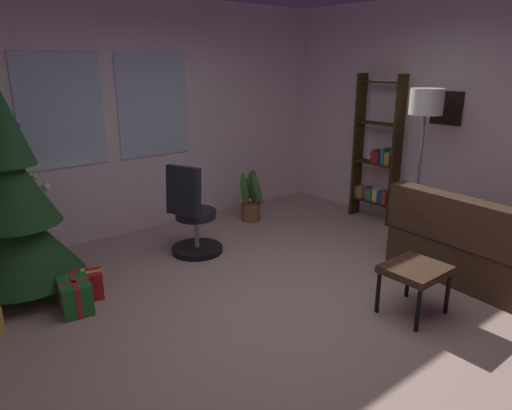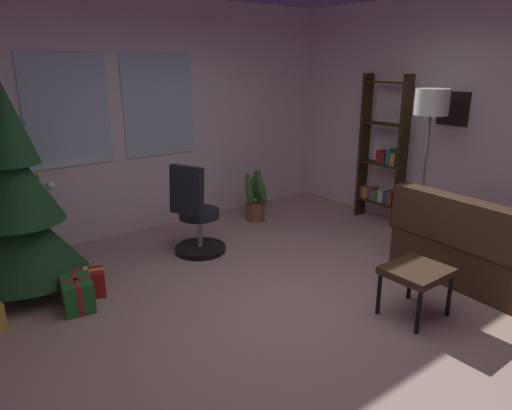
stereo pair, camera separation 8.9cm
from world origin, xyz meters
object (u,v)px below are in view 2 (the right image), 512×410
(footstool, at_px, (416,274))
(bookshelf, at_px, (382,159))
(gift_box_green, at_px, (77,294))
(holiday_tree, at_px, (20,210))
(gift_box_red, at_px, (87,284))
(potted_plant, at_px, (256,198))
(office_chair, at_px, (196,220))
(floor_lamp, at_px, (431,113))

(footstool, distance_m, bookshelf, 2.49)
(gift_box_green, bearing_deg, holiday_tree, 111.25)
(gift_box_red, distance_m, potted_plant, 2.61)
(office_chair, bearing_deg, footstool, -71.38)
(gift_box_green, relative_size, bookshelf, 0.19)
(potted_plant, bearing_deg, gift_box_red, -163.06)
(potted_plant, bearing_deg, floor_lamp, -60.51)
(gift_box_green, xyz_separation_m, bookshelf, (3.91, -0.08, 0.69))
(bookshelf, bearing_deg, holiday_tree, 170.67)
(holiday_tree, bearing_deg, gift_box_green, -68.75)
(gift_box_red, height_order, potted_plant, potted_plant)
(footstool, relative_size, holiday_tree, 0.21)
(footstool, xyz_separation_m, office_chair, (-0.75, 2.22, 0.02))
(bookshelf, bearing_deg, floor_lamp, -108.96)
(gift_box_red, relative_size, office_chair, 0.34)
(holiday_tree, height_order, office_chair, holiday_tree)
(gift_box_red, distance_m, gift_box_green, 0.22)
(footstool, bearing_deg, holiday_tree, 134.96)
(office_chair, xyz_separation_m, floor_lamp, (2.22, -1.28, 1.10))
(gift_box_red, bearing_deg, holiday_tree, 130.57)
(gift_box_green, distance_m, bookshelf, 3.97)
(footstool, distance_m, floor_lamp, 2.07)
(gift_box_red, xyz_separation_m, gift_box_green, (-0.14, -0.17, 0.01))
(bookshelf, bearing_deg, gift_box_green, 178.84)
(holiday_tree, height_order, potted_plant, holiday_tree)
(footstool, distance_m, gift_box_green, 2.83)
(gift_box_green, bearing_deg, gift_box_red, 51.40)
(holiday_tree, distance_m, gift_box_red, 0.87)
(holiday_tree, xyz_separation_m, gift_box_green, (0.23, -0.60, -0.65))
(footstool, xyz_separation_m, gift_box_red, (-2.03, 1.97, -0.25))
(footstool, xyz_separation_m, gift_box_green, (-2.17, 1.80, -0.23))
(gift_box_red, bearing_deg, bookshelf, -3.77)
(bookshelf, bearing_deg, gift_box_red, 176.23)
(footstool, relative_size, gift_box_red, 1.43)
(bookshelf, xyz_separation_m, floor_lamp, (-0.27, -0.78, 0.66))
(holiday_tree, relative_size, potted_plant, 3.45)
(footstool, relative_size, potted_plant, 0.73)
(footstool, relative_size, gift_box_green, 1.35)
(gift_box_green, height_order, potted_plant, potted_plant)
(office_chair, height_order, potted_plant, office_chair)
(holiday_tree, xyz_separation_m, bookshelf, (4.14, -0.68, 0.05))
(holiday_tree, distance_m, bookshelf, 4.20)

